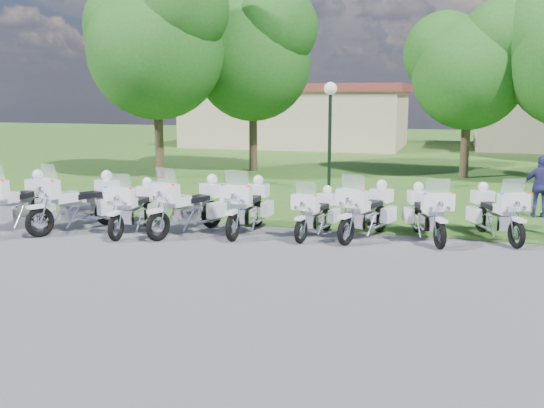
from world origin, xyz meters
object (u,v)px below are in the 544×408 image
(motorcycle_6, at_px, (367,210))
(lamp_post, at_px, (330,109))
(motorcycle_1, at_px, (80,201))
(bystander_c, at_px, (541,187))
(motorcycle_0, at_px, (18,201))
(motorcycle_7, at_px, (427,212))
(motorcycle_5, at_px, (316,212))
(motorcycle_4, at_px, (248,205))
(motorcycle_2, at_px, (135,206))
(motorcycle_8, at_px, (496,212))
(motorcycle_3, at_px, (190,205))

(motorcycle_6, xyz_separation_m, lamp_post, (-2.22, 6.16, 2.25))
(motorcycle_1, distance_m, motorcycle_6, 7.26)
(lamp_post, bearing_deg, bystander_c, -19.38)
(motorcycle_0, height_order, motorcycle_7, motorcycle_0)
(motorcycle_0, distance_m, motorcycle_5, 7.62)
(motorcycle_6, bearing_deg, motorcycle_4, 25.48)
(motorcycle_6, relative_size, bystander_c, 1.33)
(motorcycle_6, distance_m, motorcycle_7, 1.42)
(motorcycle_2, relative_size, motorcycle_4, 0.96)
(motorcycle_0, distance_m, motorcycle_6, 8.83)
(motorcycle_1, bearing_deg, motorcycle_5, -145.17)
(motorcycle_0, bearing_deg, motorcycle_2, -168.11)
(motorcycle_5, height_order, motorcycle_8, motorcycle_8)
(motorcycle_2, bearing_deg, bystander_c, -155.86)
(motorcycle_0, bearing_deg, motorcycle_7, -168.35)
(motorcycle_2, relative_size, motorcycle_3, 0.97)
(motorcycle_1, xyz_separation_m, motorcycle_7, (8.54, 1.56, -0.09))
(motorcycle_4, distance_m, motorcycle_8, 6.02)
(motorcycle_4, bearing_deg, motorcycle_6, -172.55)
(motorcycle_3, distance_m, motorcycle_8, 7.44)
(motorcycle_7, xyz_separation_m, motorcycle_8, (1.59, 0.54, -0.00))
(motorcycle_0, height_order, motorcycle_8, motorcycle_0)
(motorcycle_3, xyz_separation_m, lamp_post, (2.06, 6.99, 2.21))
(motorcycle_6, bearing_deg, motorcycle_5, 28.87)
(motorcycle_3, xyz_separation_m, bystander_c, (8.59, 4.69, 0.15))
(motorcycle_5, relative_size, motorcycle_7, 0.95)
(motorcycle_2, height_order, motorcycle_5, motorcycle_2)
(motorcycle_8, bearing_deg, lamp_post, -70.81)
(motorcycle_7, bearing_deg, motorcycle_3, -9.97)
(motorcycle_6, height_order, bystander_c, bystander_c)
(motorcycle_3, height_order, lamp_post, lamp_post)
(motorcycle_4, xyz_separation_m, bystander_c, (7.25, 4.18, 0.18))
(motorcycle_0, xyz_separation_m, motorcycle_8, (11.63, 2.56, -0.09))
(motorcycle_6, bearing_deg, motorcycle_8, -145.76)
(motorcycle_2, height_order, motorcycle_4, motorcycle_4)
(motorcycle_1, height_order, motorcycle_5, motorcycle_1)
(motorcycle_3, relative_size, motorcycle_8, 1.13)
(lamp_post, bearing_deg, motorcycle_7, -58.50)
(motorcycle_7, distance_m, bystander_c, 4.64)
(motorcycle_2, distance_m, motorcycle_6, 5.77)
(motorcycle_0, relative_size, lamp_post, 0.69)
(lamp_post, bearing_deg, motorcycle_6, -70.15)
(motorcycle_0, relative_size, motorcycle_7, 1.19)
(motorcycle_0, relative_size, bystander_c, 1.52)
(motorcycle_7, bearing_deg, motorcycle_4, -13.22)
(motorcycle_5, distance_m, bystander_c, 6.85)
(motorcycle_3, height_order, motorcycle_7, motorcycle_3)
(motorcycle_7, distance_m, motorcycle_8, 1.67)
(motorcycle_2, bearing_deg, motorcycle_8, -169.86)
(motorcycle_1, relative_size, bystander_c, 1.42)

